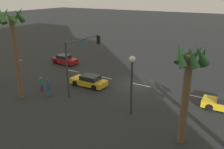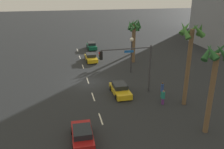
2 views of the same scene
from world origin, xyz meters
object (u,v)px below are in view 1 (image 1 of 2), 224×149
car_0 (89,81)px  pedestrian_0 (41,84)px  pedestrian_1 (48,87)px  palm_tree_0 (189,73)px  palm_tree_3 (13,34)px  traffic_signal (80,55)px  streetlamp (132,73)px  car_1 (65,60)px

car_0 → pedestrian_0: size_ratio=2.61×
pedestrian_1 → palm_tree_0: size_ratio=0.25×
car_0 → palm_tree_3: palm_tree_3 is taller
palm_tree_0 → car_0: bearing=-24.1°
traffic_signal → palm_tree_0: palm_tree_0 is taller
car_0 → streetlamp: (-7.17, 3.53, 3.20)m
pedestrian_1 → pedestrian_0: bearing=-19.8°
car_1 → streetlamp: 18.27m
pedestrian_1 → palm_tree_3: size_ratio=0.21×
car_1 → traffic_signal: traffic_signal is taller
streetlamp → pedestrian_0: (10.73, 0.41, -2.95)m
car_1 → pedestrian_1: size_ratio=2.09×
car_1 → palm_tree_3: palm_tree_3 is taller
traffic_signal → pedestrian_0: traffic_signal is taller
traffic_signal → pedestrian_1: size_ratio=3.35×
pedestrian_1 → palm_tree_0: (-14.18, 0.95, 4.32)m
pedestrian_1 → palm_tree_0: bearing=176.2°
traffic_signal → pedestrian_0: 5.40m
car_1 → palm_tree_0: (-20.72, 10.86, 4.69)m
traffic_signal → streetlamp: (-7.17, 2.11, -0.23)m
car_0 → palm_tree_0: palm_tree_0 is taller
car_1 → traffic_signal: size_ratio=0.62×
pedestrian_1 → palm_tree_0: 14.86m
car_0 → streetlamp: 8.61m
car_0 → car_1: bearing=-32.5°
pedestrian_1 → car_1: bearing=-56.6°
car_1 → streetlamp: size_ratio=0.74×
streetlamp → pedestrian_0: 11.13m
car_1 → palm_tree_3: size_ratio=0.43×
car_0 → streetlamp: size_ratio=0.81×
streetlamp → palm_tree_3: palm_tree_3 is taller
car_1 → traffic_signal: bearing=141.2°
palm_tree_3 → streetlamp: bearing=-166.7°
palm_tree_0 → palm_tree_3: bearing=2.5°
pedestrian_1 → traffic_signal: bearing=-121.8°
car_1 → palm_tree_3: bearing=110.6°
palm_tree_3 → pedestrian_0: bearing=-103.4°
car_0 → streetlamp: bearing=153.8°
streetlamp → palm_tree_0: palm_tree_0 is taller
car_1 → palm_tree_3: (-4.36, 11.57, 5.97)m
pedestrian_1 → streetlamp: bearing=-173.7°
streetlamp → car_1: bearing=-29.7°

